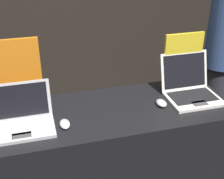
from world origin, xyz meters
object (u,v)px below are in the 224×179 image
(person_bystander, at_px, (221,59))
(mouse_front, at_px, (65,124))
(mouse_back, at_px, (161,103))
(laptop_back, at_px, (190,88))
(promo_stand_back, at_px, (182,62))
(laptop_front, at_px, (20,118))
(promo_stand_front, at_px, (16,76))

(person_bystander, bearing_deg, mouse_front, -154.11)
(mouse_front, xyz_separation_m, person_bystander, (1.58, 0.77, -0.04))
(mouse_front, height_order, mouse_back, mouse_back)
(laptop_back, height_order, person_bystander, person_bystander)
(mouse_front, distance_m, promo_stand_back, 0.97)
(laptop_front, distance_m, mouse_back, 0.92)
(laptop_front, bearing_deg, laptop_back, 3.85)
(promo_stand_back, bearing_deg, laptop_back, -90.00)
(promo_stand_back, bearing_deg, promo_stand_front, 179.51)
(laptop_front, height_order, promo_stand_back, promo_stand_back)
(laptop_front, relative_size, person_bystander, 0.23)
(mouse_front, relative_size, promo_stand_front, 0.23)
(promo_stand_front, height_order, laptop_back, promo_stand_front)
(laptop_back, distance_m, person_bystander, 0.92)
(promo_stand_back, distance_m, person_bystander, 0.85)
(mouse_back, height_order, promo_stand_back, promo_stand_back)
(promo_stand_back, bearing_deg, mouse_front, -162.31)
(promo_stand_front, relative_size, promo_stand_back, 1.14)
(mouse_back, xyz_separation_m, promo_stand_back, (0.25, 0.22, 0.18))
(promo_stand_back, relative_size, person_bystander, 0.25)
(promo_stand_front, xyz_separation_m, promo_stand_back, (1.17, -0.01, -0.03))
(promo_stand_front, distance_m, promo_stand_back, 1.17)
(mouse_front, distance_m, laptop_back, 0.92)
(promo_stand_front, xyz_separation_m, laptop_back, (1.17, -0.16, -0.16))
(laptop_front, relative_size, promo_stand_back, 0.92)
(mouse_back, bearing_deg, laptop_front, -179.59)
(mouse_front, bearing_deg, promo_stand_back, 17.69)
(mouse_back, height_order, person_bystander, person_bystander)
(mouse_front, xyz_separation_m, laptop_back, (0.91, 0.14, 0.05))
(mouse_front, distance_m, person_bystander, 1.76)
(laptop_back, bearing_deg, mouse_front, -171.13)
(laptop_back, relative_size, person_bystander, 0.21)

